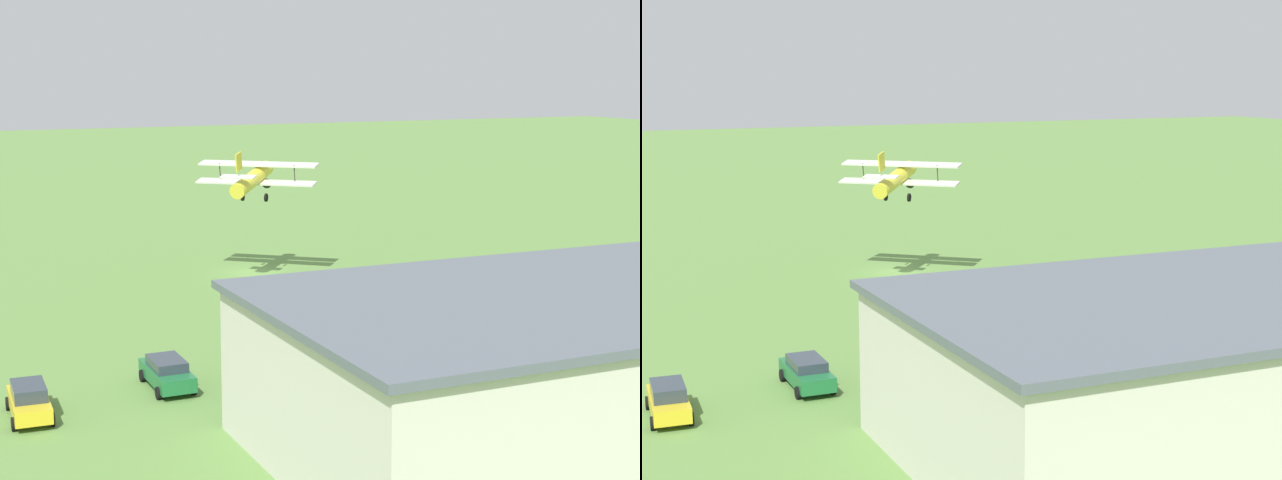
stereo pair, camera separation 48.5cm
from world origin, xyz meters
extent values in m
plane|color=#608C42|center=(0.00, 0.00, 0.00)|extent=(400.00, 400.00, 0.00)
cube|color=beige|center=(0.28, 40.69, 3.25)|extent=(27.92, 16.29, 6.50)
cube|color=slate|center=(0.28, 40.69, 6.67)|extent=(28.53, 16.89, 0.35)
cube|color=#384251|center=(0.19, 32.65, 2.66)|extent=(9.71, 0.27, 5.33)
cylinder|color=yellow|center=(0.88, 2.76, 7.80)|extent=(5.38, 5.96, 2.27)
cone|color=black|center=(-1.54, -0.03, 7.18)|extent=(1.15, 1.15, 0.91)
cube|color=silver|center=(0.37, 2.18, 7.50)|extent=(8.00, 7.17, 0.33)
cube|color=silver|center=(-0.04, 1.69, 8.84)|extent=(8.00, 7.17, 0.33)
cube|color=yellow|center=(2.76, 4.94, 9.38)|extent=(0.93, 1.05, 1.46)
cube|color=silver|center=(2.88, 5.07, 8.32)|extent=(2.55, 2.38, 0.23)
cylinder|color=black|center=(-0.13, 3.04, 6.38)|extent=(0.52, 0.58, 0.64)
cylinder|color=black|center=(1.31, 1.80, 6.38)|extent=(0.52, 0.58, 0.64)
cylinder|color=#332D28|center=(-2.12, 3.92, 8.17)|extent=(0.27, 0.29, 1.42)
cylinder|color=#332D28|center=(2.45, -0.05, 8.17)|extent=(0.27, 0.29, 1.42)
cube|color=slate|center=(-12.04, 25.00, 0.66)|extent=(2.27, 4.24, 0.69)
cube|color=#2D3842|center=(-12.04, 25.00, 1.30)|extent=(1.83, 2.45, 0.58)
cylinder|color=black|center=(-13.09, 26.24, 0.32)|extent=(0.30, 0.66, 0.64)
cylinder|color=black|center=(-11.36, 26.48, 0.32)|extent=(0.30, 0.66, 0.64)
cylinder|color=black|center=(-12.73, 23.52, 0.32)|extent=(0.30, 0.66, 0.64)
cylinder|color=black|center=(-10.99, 23.75, 0.32)|extent=(0.30, 0.66, 0.64)
cube|color=#B7B7BC|center=(7.91, 24.79, 0.66)|extent=(1.96, 4.18, 0.69)
cube|color=#2D3842|center=(7.91, 24.79, 1.29)|extent=(1.66, 2.36, 0.57)
cylinder|color=black|center=(7.08, 26.22, 0.32)|extent=(0.25, 0.65, 0.64)
cylinder|color=black|center=(8.86, 26.14, 0.32)|extent=(0.25, 0.65, 0.64)
cylinder|color=black|center=(6.96, 23.43, 0.32)|extent=(0.25, 0.65, 0.64)
cylinder|color=black|center=(8.74, 23.36, 0.32)|extent=(0.25, 0.65, 0.64)
cube|color=#1E6B38|center=(14.62, 25.83, 0.69)|extent=(1.84, 4.66, 0.74)
cube|color=#2D3842|center=(14.62, 25.83, 1.31)|extent=(1.60, 2.62, 0.50)
cylinder|color=black|center=(13.75, 27.41, 0.32)|extent=(0.23, 0.64, 0.64)
cylinder|color=black|center=(15.54, 27.39, 0.32)|extent=(0.23, 0.64, 0.64)
cylinder|color=black|center=(13.71, 24.26, 0.32)|extent=(0.23, 0.64, 0.64)
cylinder|color=black|center=(15.50, 24.24, 0.32)|extent=(0.23, 0.64, 0.64)
cube|color=gold|center=(21.75, 27.43, 0.67)|extent=(1.95, 4.57, 0.70)
cube|color=#2D3842|center=(21.75, 27.43, 1.33)|extent=(1.63, 2.59, 0.62)
cylinder|color=black|center=(21.01, 29.00, 0.32)|extent=(0.26, 0.65, 0.64)
cylinder|color=black|center=(22.68, 28.89, 0.32)|extent=(0.26, 0.65, 0.64)
cylinder|color=black|center=(20.82, 25.96, 0.32)|extent=(0.26, 0.65, 0.64)
cylinder|color=black|center=(22.49, 25.86, 0.32)|extent=(0.26, 0.65, 0.64)
cylinder|color=navy|center=(7.83, 20.94, 0.41)|extent=(0.32, 0.32, 0.82)
cylinder|color=#33723F|center=(7.83, 20.94, 1.11)|extent=(0.38, 0.38, 0.58)
sphere|color=beige|center=(7.83, 20.94, 1.51)|extent=(0.22, 0.22, 0.22)
cylinder|color=orange|center=(-10.52, 28.94, 0.44)|extent=(0.44, 0.44, 0.88)
cylinder|color=navy|center=(-10.52, 28.94, 1.19)|extent=(0.52, 0.52, 0.62)
sphere|color=#D8AD84|center=(-10.52, 28.94, 1.62)|extent=(0.24, 0.24, 0.24)
camera|label=1|loc=(28.65, 74.11, 16.14)|focal=56.81mm
camera|label=2|loc=(28.21, 74.31, 16.14)|focal=56.81mm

